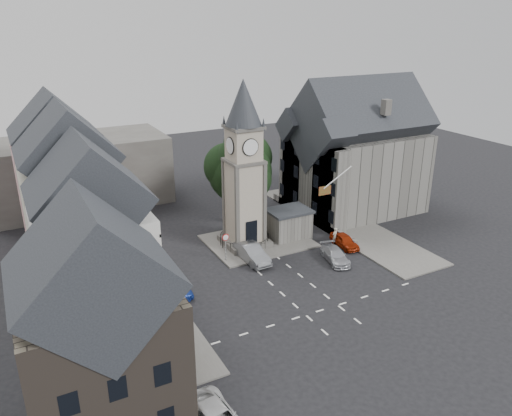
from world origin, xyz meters
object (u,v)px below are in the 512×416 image
stone_shelter (289,223)px  pedestrian (335,236)px  car_east_red (344,241)px  car_west_blue (170,296)px  clock_tower (244,167)px

stone_shelter → pedestrian: stone_shelter is taller
stone_shelter → pedestrian: bearing=-48.8°
car_east_red → pedestrian: bearing=127.3°
stone_shelter → pedestrian: size_ratio=2.39×
car_west_blue → car_east_red: bearing=-88.4°
clock_tower → stone_shelter: 8.15m
car_west_blue → clock_tower: bearing=-59.8°
pedestrian → stone_shelter: bearing=-63.4°
clock_tower → stone_shelter: size_ratio=3.78×
clock_tower → pedestrian: (8.00, -4.14, -7.22)m
clock_tower → car_east_red: 12.42m
clock_tower → car_east_red: clock_tower is taller
pedestrian → car_east_red: bearing=108.9°
clock_tower → car_west_blue: size_ratio=4.29×
car_west_blue → pedestrian: pedestrian is taller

